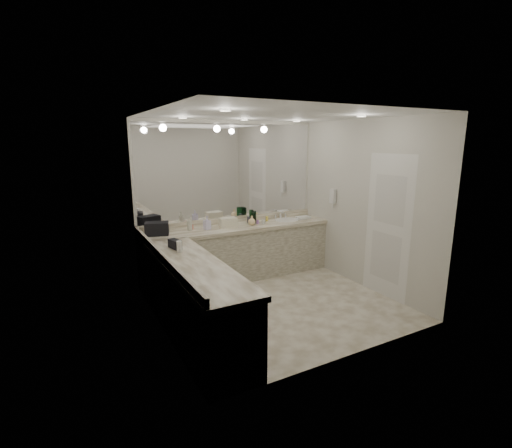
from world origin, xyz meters
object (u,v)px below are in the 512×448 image
hand_towel (303,218)px  wall_phone (333,196)px  black_toiletry_bag (157,229)px  cream_cosmetic_case (228,222)px  sink (287,220)px  soap_bottle_c (252,220)px  soap_bottle_a (189,223)px  soap_bottle_b (207,223)px

hand_towel → wall_phone: bearing=-58.5°
black_toiletry_bag → cream_cosmetic_case: size_ratio=1.22×
sink → soap_bottle_c: soap_bottle_c is taller
soap_bottle_a → sink: bearing=-2.5°
sink → soap_bottle_c: 0.73m
hand_towel → soap_bottle_b: (-1.82, 0.05, 0.09)m
wall_phone → soap_bottle_c: bearing=161.5°
sink → black_toiletry_bag: bearing=179.7°
wall_phone → hand_towel: 0.68m
sink → cream_cosmetic_case: cream_cosmetic_case is taller
soap_bottle_c → black_toiletry_bag: bearing=177.5°
cream_cosmetic_case → soap_bottle_b: soap_bottle_b is taller
wall_phone → cream_cosmetic_case: wall_phone is taller
black_toiletry_bag → soap_bottle_a: soap_bottle_a is taller
soap_bottle_a → cream_cosmetic_case: bearing=-8.4°
hand_towel → soap_bottle_c: (-1.05, -0.01, 0.06)m
black_toiletry_bag → hand_towel: bearing=-1.4°
soap_bottle_b → soap_bottle_c: (0.77, -0.06, -0.03)m
wall_phone → soap_bottle_c: (-1.33, 0.44, -0.37)m
wall_phone → soap_bottle_c: wall_phone is taller
cream_cosmetic_case → hand_towel: 1.47m
wall_phone → black_toiletry_bag: wall_phone is taller
black_toiletry_bag → soap_bottle_c: (1.56, -0.07, -0.02)m
soap_bottle_b → cream_cosmetic_case: bearing=-2.6°
wall_phone → soap_bottle_a: size_ratio=1.08×
soap_bottle_b → sink: bearing=-0.1°
cream_cosmetic_case → soap_bottle_a: 0.63m
cream_cosmetic_case → soap_bottle_c: (0.42, -0.04, -0.00)m
cream_cosmetic_case → soap_bottle_c: cream_cosmetic_case is taller
wall_phone → soap_bottle_c: size_ratio=1.52×
wall_phone → black_toiletry_bag: (-2.89, 0.51, -0.35)m
soap_bottle_b → wall_phone: bearing=-13.4°
cream_cosmetic_case → black_toiletry_bag: bearing=-177.4°
wall_phone → soap_bottle_b: 2.19m
soap_bottle_a → soap_bottle_b: soap_bottle_a is taller
soap_bottle_a → soap_bottle_c: size_ratio=1.40×
soap_bottle_a → hand_towel: bearing=-3.4°
hand_towel → soap_bottle_a: soap_bottle_a is taller
sink → wall_phone: size_ratio=1.83×
soap_bottle_b → soap_bottle_c: 0.77m
black_toiletry_bag → soap_bottle_b: size_ratio=1.58×
black_toiletry_bag → sink: bearing=-0.3°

